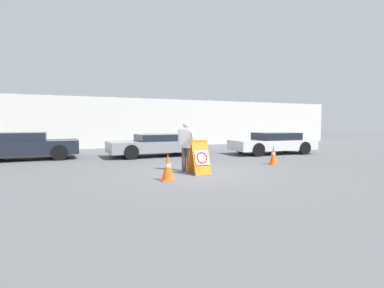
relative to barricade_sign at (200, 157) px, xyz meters
The scene contains 9 objects.
ground_plane 0.65m from the barricade_sign, 66.82° to the left, with size 90.00×90.00×0.00m, color #5B5B5E.
perimeter_wall 11.51m from the barricade_sign, 89.34° to the left, with size 36.00×0.30×3.78m.
barricade_sign is the anchor object (origin of this frame).
security_guard 0.81m from the barricade_sign, 104.16° to the left, with size 0.49×0.64×1.71m.
traffic_cone_near 1.48m from the barricade_sign, 155.09° to the right, with size 0.42×0.42×0.78m.
traffic_cone_mid 3.76m from the barricade_sign, 11.33° to the left, with size 0.35×0.35×0.77m.
parked_car_front_coupe 8.65m from the barricade_sign, 129.27° to the left, with size 4.38×2.07×1.24m.
parked_car_rear_sedan 5.59m from the barricade_sign, 86.54° to the left, with size 4.60×2.02×1.10m.
parked_car_far_side 7.50m from the barricade_sign, 31.76° to the left, with size 4.66×2.24×1.14m.
Camera 1 is at (-4.46, -9.02, 1.69)m, focal length 28.00 mm.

